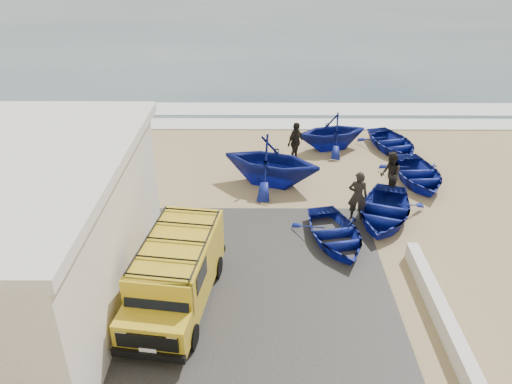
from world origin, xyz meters
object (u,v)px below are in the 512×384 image
object	(u,v)px
fisherman_front	(358,196)
boat_far_left	(332,131)
van	(176,272)
fisherman_back	(295,142)
boat_far_right	(392,143)
boat_near_left	(335,234)
boat_mid_left	(271,161)
boat_mid_right	(418,174)
fisherman_middle	(390,175)
parapet	(441,314)
boat_near_right	(384,210)

from	to	relation	value
fisherman_front	boat_far_left	bearing A→B (deg)	-79.08
van	fisherman_back	distance (m)	10.35
boat_far_right	boat_near_left	bearing A→B (deg)	-130.49
fisherman_front	fisherman_back	distance (m)	5.36
boat_far_right	van	bearing A→B (deg)	-143.23
boat_mid_left	boat_mid_right	distance (m)	6.12
fisherman_middle	boat_mid_left	bearing A→B (deg)	-102.07
van	boat_mid_left	size ratio (longest dim) A/B	1.20
van	boat_near_left	size ratio (longest dim) A/B	1.42
fisherman_back	fisherman_middle	bearing A→B (deg)	-94.70
boat_far_right	fisherman_back	bearing A→B (deg)	-179.47
boat_far_left	fisherman_front	bearing A→B (deg)	-15.02
parapet	boat_far_left	bearing A→B (deg)	97.12
parapet	boat_mid_left	world-z (taller)	boat_mid_left
fisherman_front	fisherman_back	size ratio (longest dim) A/B	1.03
van	fisherman_back	size ratio (longest dim) A/B	2.63
boat_near_right	boat_far_left	size ratio (longest dim) A/B	1.13
parapet	boat_mid_right	world-z (taller)	boat_mid_right
boat_mid_left	fisherman_back	world-z (taller)	boat_mid_left
boat_far_right	fisherman_middle	bearing A→B (deg)	-120.04
fisherman_middle	boat_far_left	bearing A→B (deg)	-160.35
boat_near_left	boat_far_left	distance (m)	8.07
boat_mid_right	boat_far_left	distance (m)	4.72
boat_mid_left	boat_far_right	world-z (taller)	boat_mid_left
boat_mid_right	fisherman_middle	world-z (taller)	fisherman_middle
boat_far_right	fisherman_back	world-z (taller)	fisherman_back
parapet	boat_far_left	size ratio (longest dim) A/B	1.79
van	boat_far_left	bearing A→B (deg)	70.81
boat_mid_left	fisherman_front	world-z (taller)	boat_mid_left
parapet	fisherman_middle	bearing A→B (deg)	88.35
fisherman_middle	van	bearing A→B (deg)	-49.36
boat_near_left	boat_far_left	xyz separation A→B (m)	(0.86, 8.00, 0.53)
parapet	van	world-z (taller)	van
van	boat_far_right	distance (m)	13.88
boat_mid_right	fisherman_back	xyz separation A→B (m)	(-4.95, 2.05, 0.54)
boat_mid_left	boat_mid_right	size ratio (longest dim) A/B	1.10
boat_near_right	boat_mid_right	size ratio (longest dim) A/B	1.04
boat_near_left	boat_far_right	bearing A→B (deg)	52.73
boat_near_right	boat_mid_right	xyz separation A→B (m)	(2.07, 3.02, -0.02)
boat_far_left	fisherman_middle	size ratio (longest dim) A/B	1.83
boat_mid_right	fisherman_middle	bearing A→B (deg)	-145.29
boat_near_left	fisherman_back	bearing A→B (deg)	86.25
fisherman_middle	fisherman_front	bearing A→B (deg)	-41.59
van	fisherman_middle	distance (m)	9.72
boat_near_left	boat_mid_right	distance (m)	6.06
boat_near_right	boat_far_right	size ratio (longest dim) A/B	1.07
boat_near_left	boat_far_right	world-z (taller)	boat_far_right
van	parapet	bearing A→B (deg)	1.94
boat_mid_left	boat_far_right	xyz separation A→B (m)	(5.81, 3.57, -0.69)
boat_near_right	fisherman_back	xyz separation A→B (m)	(-2.89, 5.07, 0.53)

